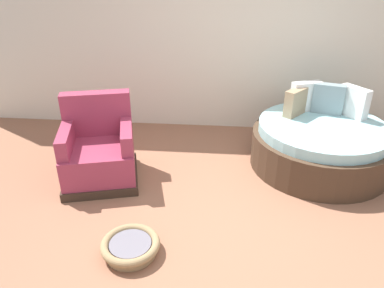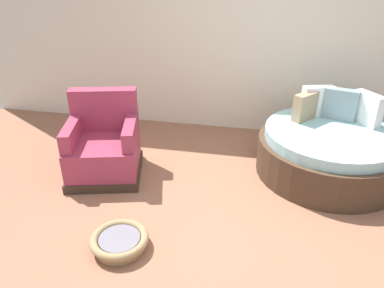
{
  "view_description": "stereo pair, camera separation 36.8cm",
  "coord_description": "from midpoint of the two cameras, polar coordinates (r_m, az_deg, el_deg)",
  "views": [
    {
      "loc": [
        -0.11,
        -2.75,
        2.3
      ],
      "look_at": [
        -0.41,
        0.6,
        0.55
      ],
      "focal_mm": 34.35,
      "sensor_mm": 36.0,
      "label": 1
    },
    {
      "loc": [
        0.25,
        -2.7,
        2.3
      ],
      "look_at": [
        -0.41,
        0.6,
        0.55
      ],
      "focal_mm": 34.35,
      "sensor_mm": 36.0,
      "label": 2
    }
  ],
  "objects": [
    {
      "name": "ground_plane",
      "position": [
        3.57,
        7.77,
        -13.15
      ],
      "size": [
        8.0,
        8.0,
        0.02
      ],
      "primitive_type": "cube",
      "color": "#936047"
    },
    {
      "name": "back_wall",
      "position": [
        5.15,
        10.95,
        17.0
      ],
      "size": [
        8.0,
        0.12,
        2.82
      ],
      "primitive_type": "cube",
      "color": "silver",
      "rests_on": "ground_plane"
    },
    {
      "name": "round_daybed",
      "position": [
        4.57,
        22.66,
        -0.99
      ],
      "size": [
        1.61,
        1.61,
        0.91
      ],
      "color": "#473323",
      "rests_on": "ground_plane"
    },
    {
      "name": "red_armchair",
      "position": [
        4.27,
        -11.09,
        -0.55
      ],
      "size": [
        0.97,
        0.97,
        0.94
      ],
      "color": "#38281E",
      "rests_on": "ground_plane"
    },
    {
      "name": "pet_basket",
      "position": [
        3.33,
        -7.99,
        -14.85
      ],
      "size": [
        0.51,
        0.51,
        0.13
      ],
      "color": "#9E7F56",
      "rests_on": "ground_plane"
    }
  ]
}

